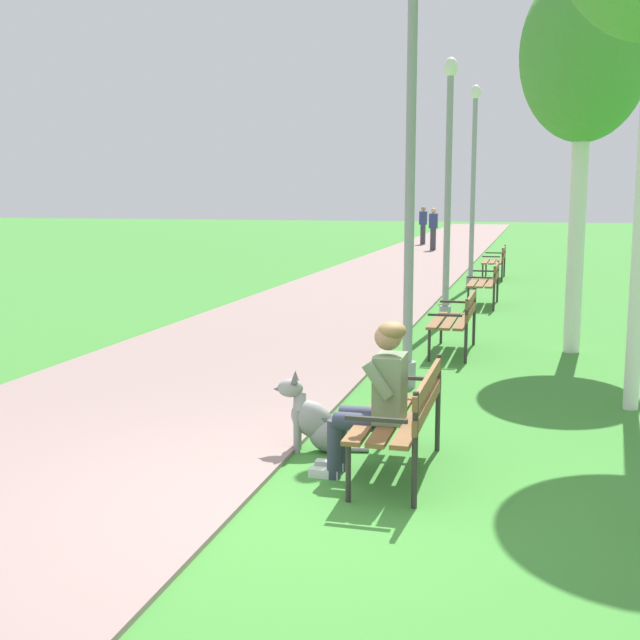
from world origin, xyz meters
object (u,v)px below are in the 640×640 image
Objects in this scene: park_bench_furthest at (496,259)px; park_bench_far at (487,280)px; lamp_post_mid at (448,189)px; pedestrian_distant at (433,229)px; person_seated_on_near_bench at (376,393)px; lamp_post_far at (473,185)px; park_bench_near at (405,412)px; dog_grey at (318,422)px; pedestrian_further_distant at (423,225)px; birch_tree_third at (585,57)px; park_bench_mid at (457,317)px; lamp_post_near at (410,172)px.

park_bench_far is at bearing -89.14° from park_bench_furthest.
pedestrian_distant is (-2.41, 17.71, -1.45)m from lamp_post_mid.
lamp_post_far is (-0.34, 13.48, 1.72)m from person_seated_on_near_bench.
lamp_post_mid reaches higher than person_seated_on_near_bench.
park_bench_near is 8.07m from lamp_post_mid.
pedestrian_distant is (-2.74, 25.69, 0.16)m from person_seated_on_near_bench.
dog_grey is at bearing -94.76° from park_bench_far.
pedestrian_further_distant is (-3.28, 15.82, -1.56)m from lamp_post_far.
park_bench_furthest is 10.64m from birch_tree_third.
pedestrian_distant is at bearing 94.84° from dog_grey.
pedestrian_further_distant is (-3.74, 23.96, 0.33)m from park_bench_mid.
park_bench_furthest is at bearing -73.86° from pedestrian_distant.
pedestrian_distant is (-2.95, 25.56, 0.33)m from park_bench_near.
park_bench_mid is at bearing -90.07° from park_bench_furthest.
lamp_post_far is at bearing -101.74° from park_bench_furthest.
birch_tree_third is 3.18× the size of pedestrian_further_distant.
pedestrian_distant and pedestrian_further_distant have the same top height.
person_seated_on_near_bench reaches higher than park_bench_far.
dog_grey is at bearing -84.02° from pedestrian_further_distant.
person_seated_on_near_bench is at bearing -106.05° from birch_tree_third.
dog_grey is at bearing 139.22° from person_seated_on_near_bench.
park_bench_far is 0.32× the size of lamp_post_near.
person_seated_on_near_bench is at bearing -82.95° from pedestrian_further_distant.
park_bench_near is 1.00× the size of park_bench_mid.
park_bench_furthest is at bearing 78.26° from lamp_post_far.
park_bench_far is 3.05m from lamp_post_mid.
lamp_post_far is (-0.46, 8.14, 1.89)m from park_bench_mid.
park_bench_furthest is at bearing 90.27° from park_bench_near.
birch_tree_third reaches higher than dog_grey.
park_bench_furthest is at bearing 86.58° from lamp_post_mid.
pedestrian_further_distant is at bearing 95.98° from dog_grey.
birch_tree_third is (1.54, -9.93, 3.50)m from park_bench_furthest.
lamp_post_far is (-0.47, -2.28, 1.89)m from park_bench_furthest.
birch_tree_third is (1.47, 5.70, 3.50)m from park_bench_near.
park_bench_far is 19.29m from pedestrian_further_distant.
pedestrian_distant is (-2.95, 15.29, 0.33)m from park_bench_far.
person_seated_on_near_bench is at bearing -91.18° from park_bench_far.
birch_tree_third reaches higher than park_bench_furthest.
lamp_post_near reaches higher than lamp_post_mid.
park_bench_mid is 5.07m from park_bench_far.
park_bench_mid is (-0.09, 5.21, 0.00)m from park_bench_near.
park_bench_mid is at bearing -81.12° from pedestrian_further_distant.
dog_grey is 25.26m from pedestrian_distant.
park_bench_mid is 5.35m from person_seated_on_near_bench.
pedestrian_distant reaches higher than park_bench_furthest.
lamp_post_near reaches higher than park_bench_near.
lamp_post_far is at bearing -78.87° from pedestrian_distant.
park_bench_mid is at bearing 81.37° from dog_grey.
park_bench_near is 6.85m from birch_tree_third.
lamp_post_near is 0.90× the size of birch_tree_third.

